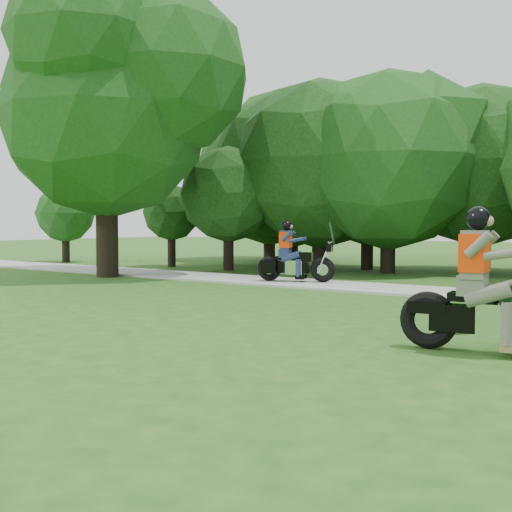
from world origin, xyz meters
The scene contains 5 objects.
ground centered at (0.00, 0.00, 0.00)m, with size 100.00×100.00×0.00m, color #215017.
walkway centered at (0.00, 8.00, 0.03)m, with size 60.00×2.20×0.06m, color #A4A49E.
big_tree_west centered at (-10.54, 6.85, 5.76)m, with size 8.64×6.56×9.96m.
chopper_motorcycle centered at (2.63, 1.52, 0.70)m, with size 2.66×0.83×1.90m.
touring_motorcycle centered at (-4.68, 8.03, 0.67)m, with size 2.14×1.21×1.69m.
Camera 1 is at (5.01, -6.84, 1.70)m, focal length 45.00 mm.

